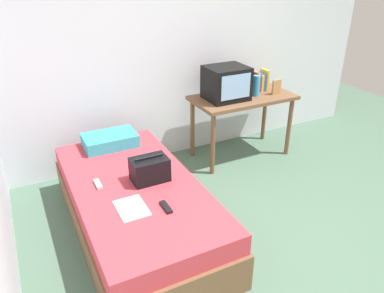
{
  "coord_description": "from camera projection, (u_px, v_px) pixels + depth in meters",
  "views": [
    {
      "loc": [
        -1.73,
        -1.8,
        2.12
      ],
      "look_at": [
        -0.28,
        1.06,
        0.52
      ],
      "focal_mm": 34.94,
      "sensor_mm": 36.0,
      "label": 1
    }
  ],
  "objects": [
    {
      "name": "magazine",
      "position": [
        132.0,
        208.0,
        2.75
      ],
      "size": [
        0.21,
        0.29,
        0.01
      ],
      "primitive_type": "cube",
      "color": "white",
      "rests_on": "bed"
    },
    {
      "name": "tv",
      "position": [
        226.0,
        83.0,
        4.06
      ],
      "size": [
        0.44,
        0.39,
        0.36
      ],
      "color": "black",
      "rests_on": "desk"
    },
    {
      "name": "ground_plane",
      "position": [
        280.0,
        247.0,
        3.08
      ],
      "size": [
        8.0,
        8.0,
        0.0
      ],
      "primitive_type": "plane",
      "color": "#4C6B56"
    },
    {
      "name": "remote_silver",
      "position": [
        98.0,
        184.0,
        3.03
      ],
      "size": [
        0.04,
        0.14,
        0.02
      ],
      "primitive_type": "cube",
      "color": "#B7B7BC",
      "rests_on": "bed"
    },
    {
      "name": "book_row",
      "position": [
        259.0,
        81.0,
        4.36
      ],
      "size": [
        0.19,
        0.16,
        0.24
      ],
      "color": "#B72D33",
      "rests_on": "desk"
    },
    {
      "name": "handbag",
      "position": [
        150.0,
        169.0,
        3.06
      ],
      "size": [
        0.3,
        0.2,
        0.22
      ],
      "color": "black",
      "rests_on": "bed"
    },
    {
      "name": "bed",
      "position": [
        137.0,
        208.0,
        3.17
      ],
      "size": [
        1.0,
        2.0,
        0.48
      ],
      "color": "brown",
      "rests_on": "ground"
    },
    {
      "name": "remote_dark",
      "position": [
        166.0,
        207.0,
        2.75
      ],
      "size": [
        0.04,
        0.16,
        0.02
      ],
      "primitive_type": "cube",
      "color": "black",
      "rests_on": "bed"
    },
    {
      "name": "wall_back",
      "position": [
        176.0,
        44.0,
        4.1
      ],
      "size": [
        5.2,
        0.1,
        2.6
      ],
      "primitive_type": "cube",
      "color": "silver",
      "rests_on": "ground"
    },
    {
      "name": "pillow",
      "position": [
        110.0,
        140.0,
        3.65
      ],
      "size": [
        0.51,
        0.33,
        0.12
      ],
      "primitive_type": "cube",
      "color": "#33A8B7",
      "rests_on": "bed"
    },
    {
      "name": "picture_frame",
      "position": [
        277.0,
        87.0,
        4.24
      ],
      "size": [
        0.11,
        0.02,
        0.17
      ],
      "primitive_type": "cube",
      "color": "#B27F4C",
      "rests_on": "desk"
    },
    {
      "name": "desk",
      "position": [
        242.0,
        104.0,
        4.26
      ],
      "size": [
        1.16,
        0.6,
        0.74
      ],
      "color": "brown",
      "rests_on": "ground"
    },
    {
      "name": "water_bottle",
      "position": [
        256.0,
        86.0,
        4.18
      ],
      "size": [
        0.08,
        0.08,
        0.23
      ],
      "primitive_type": "cylinder",
      "color": "#3399DB",
      "rests_on": "desk"
    }
  ]
}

